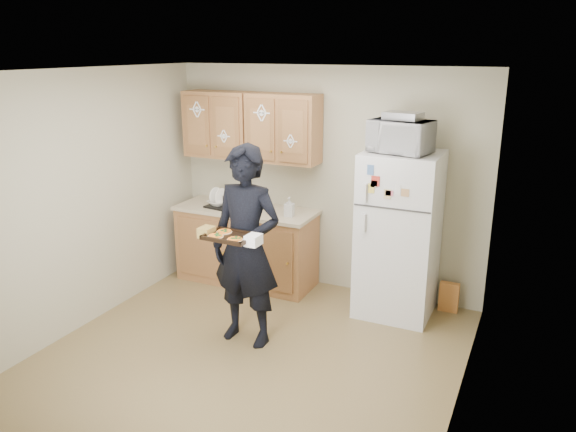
{
  "coord_description": "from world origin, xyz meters",
  "views": [
    {
      "loc": [
        2.21,
        -3.94,
        2.68
      ],
      "look_at": [
        0.17,
        0.45,
        1.22
      ],
      "focal_mm": 35.0,
      "sensor_mm": 36.0,
      "label": 1
    }
  ],
  "objects": [
    {
      "name": "wall_right",
      "position": [
        1.8,
        0.0,
        1.25
      ],
      "size": [
        0.04,
        3.6,
        2.5
      ],
      "primitive_type": "cube",
      "color": "#AFAA8E",
      "rests_on": "floor"
    },
    {
      "name": "soap_bottle",
      "position": [
        -0.27,
        1.41,
        1.01
      ],
      "size": [
        0.11,
        0.11,
        0.21
      ],
      "primitive_type": "imported",
      "rotation": [
        0.0,
        0.0,
        0.12
      ],
      "color": "silver",
      "rests_on": "countertop"
    },
    {
      "name": "floor",
      "position": [
        0.0,
        0.0,
        0.0
      ],
      "size": [
        3.6,
        3.6,
        0.0
      ],
      "primitive_type": "plane",
      "color": "brown",
      "rests_on": "ground"
    },
    {
      "name": "person",
      "position": [
        -0.16,
        0.26,
        0.94
      ],
      "size": [
        0.7,
        0.47,
        1.87
      ],
      "primitive_type": "imported",
      "rotation": [
        0.0,
        0.0,
        -0.03
      ],
      "color": "black",
      "rests_on": "floor"
    },
    {
      "name": "wall_left",
      "position": [
        -1.8,
        0.0,
        1.25
      ],
      "size": [
        0.04,
        3.6,
        2.5
      ],
      "primitive_type": "cube",
      "color": "#AFAA8E",
      "rests_on": "floor"
    },
    {
      "name": "countertop",
      "position": [
        -0.85,
        1.48,
        0.88
      ],
      "size": [
        1.64,
        0.64,
        0.04
      ],
      "primitive_type": "cube",
      "color": "beige",
      "rests_on": "base_cabinet"
    },
    {
      "name": "ceiling",
      "position": [
        0.0,
        0.0,
        2.5
      ],
      "size": [
        3.6,
        3.6,
        0.0
      ],
      "primitive_type": "plane",
      "color": "white",
      "rests_on": "wall_back"
    },
    {
      "name": "cereal_box",
      "position": [
        1.47,
        1.67,
        0.16
      ],
      "size": [
        0.2,
        0.07,
        0.32
      ],
      "primitive_type": "cube",
      "color": "#EDAD53",
      "rests_on": "floor"
    },
    {
      "name": "refrigerator",
      "position": [
        0.95,
        1.43,
        0.85
      ],
      "size": [
        0.75,
        0.7,
        1.7
      ],
      "primitive_type": "cube",
      "color": "silver",
      "rests_on": "floor"
    },
    {
      "name": "upper_cab_right",
      "position": [
        -0.43,
        1.61,
        1.83
      ],
      "size": [
        0.8,
        0.33,
        0.75
      ],
      "primitive_type": "cube",
      "color": "brown",
      "rests_on": "wall_back"
    },
    {
      "name": "upper_cab_left",
      "position": [
        -1.25,
        1.61,
        1.83
      ],
      "size": [
        0.8,
        0.33,
        0.75
      ],
      "primitive_type": "cube",
      "color": "brown",
      "rests_on": "wall_back"
    },
    {
      "name": "dish_rack",
      "position": [
        -1.11,
        1.41,
        0.97
      ],
      "size": [
        0.41,
        0.33,
        0.15
      ],
      "primitive_type": "cube",
      "rotation": [
        0.0,
        0.0,
        -0.15
      ],
      "color": "black",
      "rests_on": "countertop"
    },
    {
      "name": "base_cabinet",
      "position": [
        -0.85,
        1.48,
        0.43
      ],
      "size": [
        1.6,
        0.6,
        0.86
      ],
      "primitive_type": "cube",
      "color": "brown",
      "rests_on": "floor"
    },
    {
      "name": "pizza_back_left",
      "position": [
        -0.25,
        0.03,
        1.14
      ],
      "size": [
        0.14,
        0.14,
        0.02
      ],
      "primitive_type": "cylinder",
      "color": "orange",
      "rests_on": "baking_tray"
    },
    {
      "name": "baking_tray",
      "position": [
        -0.16,
        -0.04,
        1.12
      ],
      "size": [
        0.42,
        0.31,
        0.04
      ],
      "primitive_type": "cube",
      "rotation": [
        0.0,
        0.0,
        -0.03
      ],
      "color": "black",
      "rests_on": "person"
    },
    {
      "name": "wall_back",
      "position": [
        0.0,
        1.8,
        1.25
      ],
      "size": [
        3.6,
        0.04,
        2.5
      ],
      "primitive_type": "cube",
      "color": "#AFAA8E",
      "rests_on": "floor"
    },
    {
      "name": "microwave",
      "position": [
        0.92,
        1.38,
        1.86
      ],
      "size": [
        0.63,
        0.48,
        0.31
      ],
      "primitive_type": "imported",
      "rotation": [
        0.0,
        0.0,
        -0.19
      ],
      "color": "silver",
      "rests_on": "refrigerator"
    },
    {
      "name": "pizza_front_right",
      "position": [
        -0.06,
        -0.11,
        1.14
      ],
      "size": [
        0.14,
        0.14,
        0.02
      ],
      "primitive_type": "cylinder",
      "color": "orange",
      "rests_on": "baking_tray"
    },
    {
      "name": "pizza_front_left",
      "position": [
        -0.25,
        -0.11,
        1.14
      ],
      "size": [
        0.14,
        0.14,
        0.02
      ],
      "primitive_type": "cylinder",
      "color": "orange",
      "rests_on": "baking_tray"
    },
    {
      "name": "foil_pan",
      "position": [
        0.93,
        1.41,
        2.05
      ],
      "size": [
        0.38,
        0.3,
        0.07
      ],
      "primitive_type": "cube",
      "rotation": [
        0.0,
        0.0,
        -0.18
      ],
      "color": "#B7B5BD",
      "rests_on": "microwave"
    },
    {
      "name": "wall_front",
      "position": [
        0.0,
        -1.8,
        1.25
      ],
      "size": [
        3.6,
        0.04,
        2.5
      ],
      "primitive_type": "cube",
      "color": "#AFAA8E",
      "rests_on": "floor"
    },
    {
      "name": "bowl",
      "position": [
        -1.18,
        1.41,
        0.95
      ],
      "size": [
        0.27,
        0.27,
        0.05
      ],
      "primitive_type": "imported",
      "rotation": [
        0.0,
        0.0,
        -0.22
      ],
      "color": "white",
      "rests_on": "dish_rack"
    }
  ]
}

